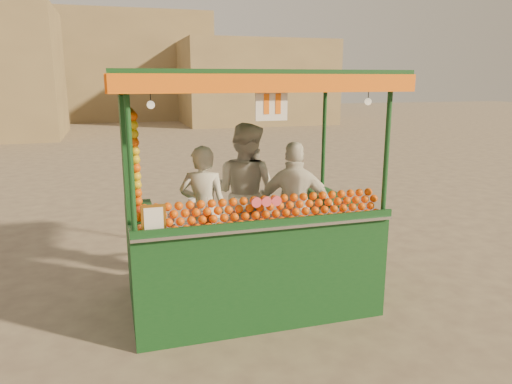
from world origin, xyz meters
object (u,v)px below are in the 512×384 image
object	(u,v)px
juice_cart	(244,234)
vendor_middle	(246,193)
vendor_left	(203,210)
vendor_right	(295,208)

from	to	relation	value
juice_cart	vendor_middle	size ratio (longest dim) A/B	1.67
vendor_left	vendor_middle	xyz separation A→B (m)	(0.62, 0.27, 0.12)
vendor_middle	vendor_right	distance (m)	0.74
vendor_middle	vendor_right	size ratio (longest dim) A/B	1.12
vendor_middle	vendor_right	bearing A→B (deg)	178.81
juice_cart	vendor_right	distance (m)	0.73
vendor_left	vendor_middle	bearing A→B (deg)	-135.96
juice_cart	vendor_right	bearing A→B (deg)	10.38
juice_cart	vendor_left	world-z (taller)	juice_cart
vendor_left	juice_cart	bearing A→B (deg)	154.64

